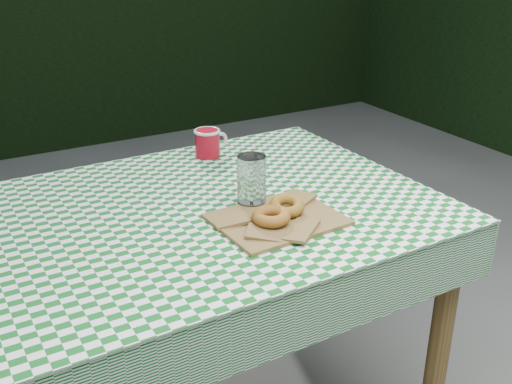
# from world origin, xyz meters

# --- Properties ---
(table) EXTENTS (1.31, 0.89, 0.75)m
(table) POSITION_xyz_m (-0.03, 0.04, 0.38)
(table) COLOR brown
(table) RESTS_ON ground
(tablecloth) EXTENTS (1.33, 0.91, 0.01)m
(tablecloth) POSITION_xyz_m (-0.03, 0.04, 0.75)
(tablecloth) COLOR #0E5A1B
(tablecloth) RESTS_ON table
(paper_bag) EXTENTS (0.31, 0.25, 0.02)m
(paper_bag) POSITION_xyz_m (0.16, -0.13, 0.76)
(paper_bag) COLOR olive
(paper_bag) RESTS_ON tablecloth
(bagel_front) EXTENTS (0.10, 0.10, 0.03)m
(bagel_front) POSITION_xyz_m (0.13, -0.15, 0.79)
(bagel_front) COLOR #A46E21
(bagel_front) RESTS_ON paper_bag
(bagel_back) EXTENTS (0.12, 0.12, 0.03)m
(bagel_back) POSITION_xyz_m (0.19, -0.12, 0.79)
(bagel_back) COLOR #9F7021
(bagel_back) RESTS_ON paper_bag
(coffee_mug) EXTENTS (0.17, 0.17, 0.09)m
(coffee_mug) POSITION_xyz_m (0.21, 0.37, 0.80)
(coffee_mug) COLOR #AF0B1D
(coffee_mug) RESTS_ON tablecloth
(drinking_glass) EXTENTS (0.09, 0.09, 0.13)m
(drinking_glass) POSITION_xyz_m (0.15, -0.01, 0.82)
(drinking_glass) COLOR silver
(drinking_glass) RESTS_ON tablecloth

